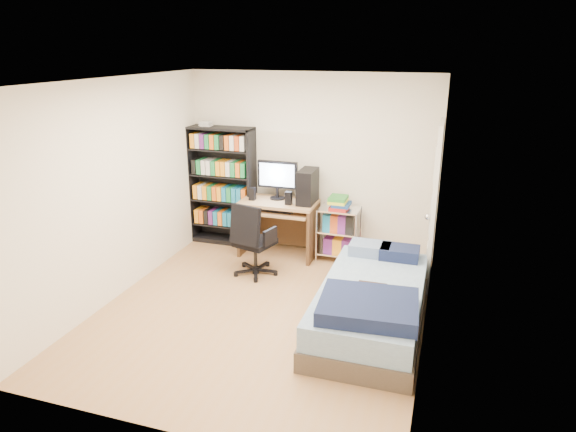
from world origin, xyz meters
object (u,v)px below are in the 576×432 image
(computer_desk, at_px, (287,206))
(media_shelf, at_px, (222,184))
(bed, at_px, (371,304))
(office_chair, at_px, (253,252))

(computer_desk, bearing_deg, media_shelf, 170.67)
(media_shelf, relative_size, bed, 0.85)
(computer_desk, height_order, office_chair, computer_desk)
(media_shelf, height_order, office_chair, media_shelf)
(media_shelf, xyz_separation_m, office_chair, (0.86, -0.97, -0.58))
(computer_desk, relative_size, office_chair, 1.36)
(computer_desk, distance_m, bed, 2.23)
(media_shelf, xyz_separation_m, computer_desk, (1.05, -0.17, -0.18))
(media_shelf, bearing_deg, computer_desk, -9.33)
(computer_desk, height_order, bed, computer_desk)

